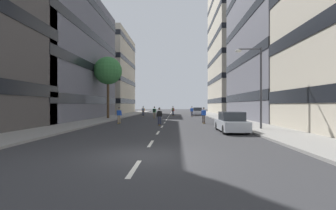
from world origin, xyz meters
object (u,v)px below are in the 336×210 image
object	(u,v)px
skater_0	(154,112)
skater_3	(192,111)
streetlamp_right	(256,79)
skater_5	(159,115)
street_tree_near	(108,71)
parked_car_mid	(197,112)
skater_6	(204,114)
skater_1	(119,114)
parked_car_near	(231,123)
skater_4	(173,110)
skater_2	(143,111)

from	to	relation	value
skater_0	skater_3	size ratio (longest dim) A/B	1.00
streetlamp_right	skater_5	xyz separation A→B (m)	(-8.13, 4.32, -3.15)
street_tree_near	streetlamp_right	bearing A→B (deg)	-42.50
parked_car_mid	skater_6	xyz separation A→B (m)	(-1.11, -21.43, 0.29)
skater_1	skater_3	size ratio (longest dim) A/B	1.00
parked_car_near	street_tree_near	bearing A→B (deg)	130.57
street_tree_near	skater_3	bearing A→B (deg)	32.71
skater_0	skater_5	world-z (taller)	same
streetlamp_right	skater_4	size ratio (longest dim) A/B	3.65
skater_5	parked_car_near	bearing A→B (deg)	-44.53
streetlamp_right	skater_4	xyz separation A→B (m)	(-7.09, 26.10, -3.12)
street_tree_near	skater_2	world-z (taller)	street_tree_near
skater_4	skater_6	distance (m)	19.39
skater_2	skater_3	size ratio (longest dim) A/B	1.00
skater_1	skater_4	bearing A→B (deg)	73.83
skater_4	skater_5	world-z (taller)	same
street_tree_near	skater_1	xyz separation A→B (m)	(3.59, -8.28, -5.95)
parked_car_near	parked_car_mid	world-z (taller)	same
streetlamp_right	parked_car_near	bearing A→B (deg)	-149.00
skater_4	skater_5	xyz separation A→B (m)	(-1.04, -21.78, -0.03)
skater_2	skater_4	xyz separation A→B (m)	(5.29, 2.63, 0.00)
skater_4	skater_2	bearing A→B (deg)	-153.60
skater_0	skater_4	distance (m)	9.27
skater_3	skater_5	xyz separation A→B (m)	(-4.41, -18.72, 0.00)
parked_car_near	skater_6	size ratio (longest dim) A/B	2.47
skater_1	skater_5	size ratio (longest dim) A/B	1.00
skater_4	skater_6	xyz separation A→B (m)	(3.66, -19.04, -0.03)
street_tree_near	skater_2	size ratio (longest dim) A/B	4.97
skater_2	skater_6	size ratio (longest dim) A/B	1.00
skater_5	skater_6	bearing A→B (deg)	30.25
skater_3	skater_5	world-z (taller)	same
parked_car_near	skater_4	world-z (taller)	skater_4
parked_car_mid	skater_6	size ratio (longest dim) A/B	2.47
parked_car_near	skater_5	bearing A→B (deg)	135.47
parked_car_near	streetlamp_right	xyz separation A→B (m)	(2.32, 1.39, 3.44)
skater_3	skater_6	bearing A→B (deg)	-88.97
parked_car_mid	street_tree_near	distance (m)	20.44
skater_0	skater_4	size ratio (longest dim) A/B	1.00
street_tree_near	skater_1	bearing A→B (deg)	-66.59
skater_2	skater_3	xyz separation A→B (m)	(8.66, -0.43, -0.03)
streetlamp_right	skater_1	xyz separation A→B (m)	(-12.72, 6.66, -3.15)
skater_1	skater_2	world-z (taller)	same
skater_0	parked_car_near	bearing A→B (deg)	-68.10
parked_car_near	skater_0	size ratio (longest dim) A/B	2.47
skater_3	skater_6	world-z (taller)	same
skater_2	skater_6	xyz separation A→B (m)	(8.95, -16.41, -0.03)
parked_car_mid	street_tree_near	size ratio (longest dim) A/B	0.50
skater_5	skater_6	distance (m)	5.44
parked_car_near	skater_1	xyz separation A→B (m)	(-10.40, 8.06, 0.29)
parked_car_near	skater_0	bearing A→B (deg)	111.90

